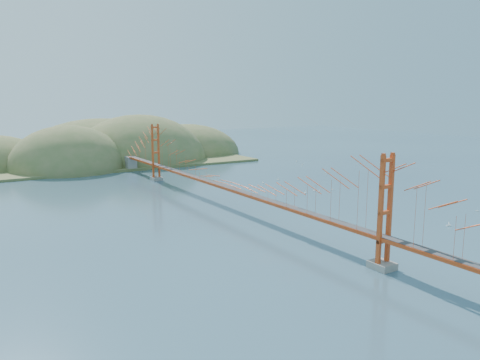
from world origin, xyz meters
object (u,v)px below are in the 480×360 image
sailboat_0 (314,190)px  sailboat_2 (449,225)px  sailboat_1 (319,191)px  bridge (229,164)px

sailboat_0 → sailboat_2: 27.75m
sailboat_2 → sailboat_1: 26.83m
sailboat_0 → bridge: bearing=-169.3°
sailboat_0 → sailboat_1: sailboat_0 is taller
sailboat_0 → sailboat_2: size_ratio=0.87×
sailboat_2 → sailboat_1: (0.74, 26.82, -0.02)m
sailboat_2 → sailboat_1: size_ratio=1.22×
bridge → sailboat_1: bearing=8.0°
bridge → sailboat_1: bridge is taller
bridge → sailboat_2: size_ratio=138.95×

